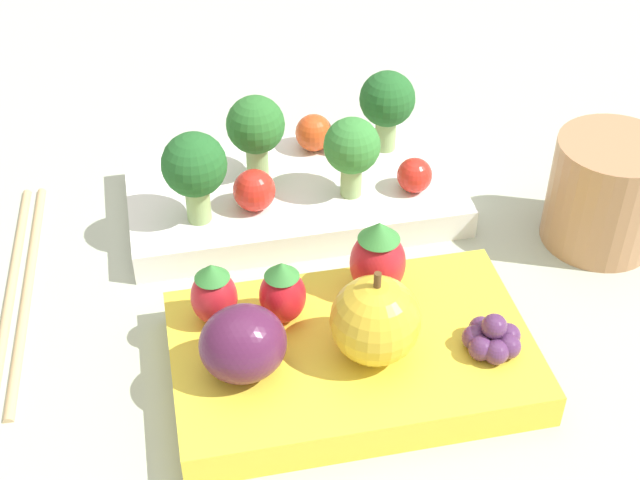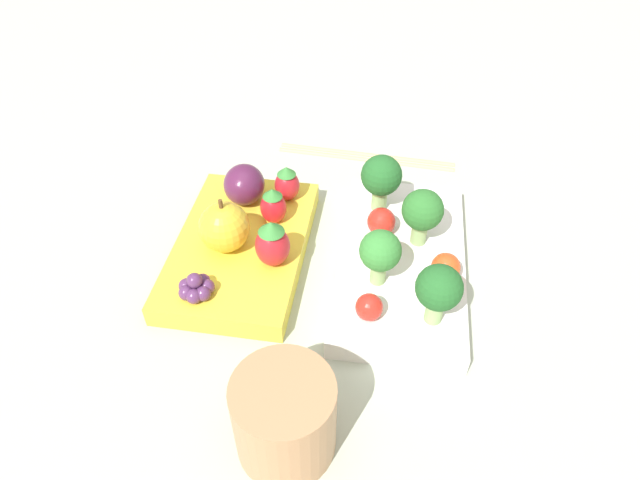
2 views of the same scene
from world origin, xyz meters
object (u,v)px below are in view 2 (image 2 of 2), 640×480
Objects in this scene: cherry_tomato_0 at (381,222)px; strawberry_1 at (272,243)px; broccoli_floret_0 at (380,252)px; cherry_tomato_1 at (446,267)px; broccoli_floret_3 at (422,212)px; grape_cluster at (196,287)px; broccoli_floret_1 at (439,289)px; apple at (224,227)px; strawberry_2 at (273,206)px; broccoli_floret_2 at (381,177)px; chopsticks_pair at (366,156)px; bento_box_fruit at (241,248)px; plum at (244,185)px; strawberry_0 at (287,183)px; cherry_tomato_2 at (369,307)px; bento_box_savoury at (401,263)px; drinking_cup at (285,418)px.

strawberry_1 reaches higher than cherry_tomato_0.
strawberry_1 is (-0.02, -0.10, -0.01)m from broccoli_floret_0.
cherry_tomato_1 is 0.16m from strawberry_1.
cherry_tomato_1 is at bearing 96.64° from broccoli_floret_0.
broccoli_floret_3 is 1.86× the size of grape_cluster.
broccoli_floret_3 reaches higher than broccoli_floret_0.
broccoli_floret_1 is 0.20m from apple.
strawberry_2 reaches higher than grape_cluster.
broccoli_floret_2 is at bearing -148.86° from cherry_tomato_1.
broccoli_floret_3 is 1.06× the size of apple.
strawberry_1 reaches higher than chopsticks_pair.
strawberry_2 is at bearing -33.14° from chopsticks_pair.
cherry_tomato_0 is at bearing 98.54° from bento_box_fruit.
plum is at bearing -106.35° from cherry_tomato_0.
strawberry_0 is at bearing 177.54° from strawberry_1.
broccoli_floret_2 is 0.15m from cherry_tomato_2.
broccoli_floret_2 is 0.10m from strawberry_0.
bento_box_savoury is 9.84× the size of cherry_tomato_2.
apple is (-0.04, -0.14, -0.01)m from broccoli_floret_0.
bento_box_savoury is 4.72× the size of strawberry_1.
plum reaches higher than chopsticks_pair.
apple is at bearing -34.32° from strawberry_0.
broccoli_floret_2 is at bearing 103.96° from strawberry_2.
bento_box_savoury is 3.90× the size of broccoli_floret_3.
bento_box_fruit is at bearing -124.80° from cherry_tomato_2.
broccoli_floret_3 is 0.11m from cherry_tomato_2.
broccoli_floret_3 is at bearing 72.64° from cherry_tomato_0.
broccoli_floret_0 is 0.07m from broccoli_floret_3.
cherry_tomato_1 is at bearing 86.15° from strawberry_1.
plum is at bearing -91.68° from broccoli_floret_2.
cherry_tomato_2 is at bearing -6.78° from cherry_tomato_0.
apple is at bearing -158.09° from drinking_cup.
bento_box_fruit is 0.05m from strawberry_2.
strawberry_1 is 1.54× the size of grape_cluster.
bento_box_fruit is at bearing -81.46° from cherry_tomato_0.
apple is at bearing -55.65° from bento_box_fruit.
drinking_cup is at bearing 36.16° from grape_cluster.
cherry_tomato_2 is (0.07, -0.03, 0.02)m from bento_box_savoury.
cherry_tomato_0 is at bearing 64.02° from strawberry_0.
grape_cluster is at bearing -56.11° from strawberry_1.
broccoli_floret_2 is 2.25× the size of cherry_tomato_0.
cherry_tomato_1 is at bearing 17.96° from chopsticks_pair.
broccoli_floret_3 is at bearing 81.23° from strawberry_2.
drinking_cup is at bearing -24.90° from broccoli_floret_0.
strawberry_0 is at bearing 149.31° from bento_box_fruit.
broccoli_floret_0 is 0.13m from strawberry_2.
cherry_tomato_1 is 0.20m from drinking_cup.
strawberry_0 is at bearing -124.14° from bento_box_savoury.
broccoli_floret_3 is 0.14m from strawberry_2.
strawberry_1 is at bearing -170.69° from drinking_cup.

